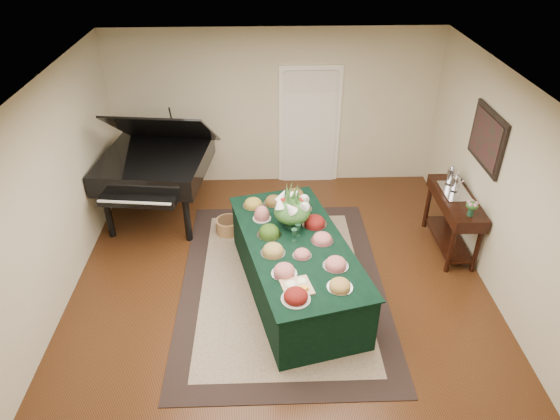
{
  "coord_description": "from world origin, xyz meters",
  "views": [
    {
      "loc": [
        -0.18,
        -5.02,
        4.47
      ],
      "look_at": [
        0.0,
        0.3,
        1.05
      ],
      "focal_mm": 32.0,
      "sensor_mm": 36.0,
      "label": 1
    }
  ],
  "objects_px": {
    "buffet_table": "(296,267)",
    "grand_piano": "(156,163)",
    "floral_centerpiece": "(292,207)",
    "mahogany_sideboard": "(455,208)"
  },
  "relations": [
    {
      "from": "buffet_table",
      "to": "grand_piano",
      "type": "xyz_separation_m",
      "value": [
        -2.04,
        1.89,
        0.55
      ]
    },
    {
      "from": "grand_piano",
      "to": "buffet_table",
      "type": "bearing_deg",
      "value": -42.82
    },
    {
      "from": "grand_piano",
      "to": "floral_centerpiece",
      "type": "bearing_deg",
      "value": -37.26
    },
    {
      "from": "floral_centerpiece",
      "to": "grand_piano",
      "type": "height_order",
      "value": "grand_piano"
    },
    {
      "from": "buffet_table",
      "to": "mahogany_sideboard",
      "type": "xyz_separation_m",
      "value": [
        2.31,
        0.88,
        0.28
      ]
    },
    {
      "from": "grand_piano",
      "to": "mahogany_sideboard",
      "type": "height_order",
      "value": "grand_piano"
    },
    {
      "from": "floral_centerpiece",
      "to": "grand_piano",
      "type": "bearing_deg",
      "value": 142.74
    },
    {
      "from": "floral_centerpiece",
      "to": "mahogany_sideboard",
      "type": "height_order",
      "value": "floral_centerpiece"
    },
    {
      "from": "mahogany_sideboard",
      "to": "floral_centerpiece",
      "type": "bearing_deg",
      "value": -167.65
    },
    {
      "from": "buffet_table",
      "to": "grand_piano",
      "type": "bearing_deg",
      "value": 137.18
    }
  ]
}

